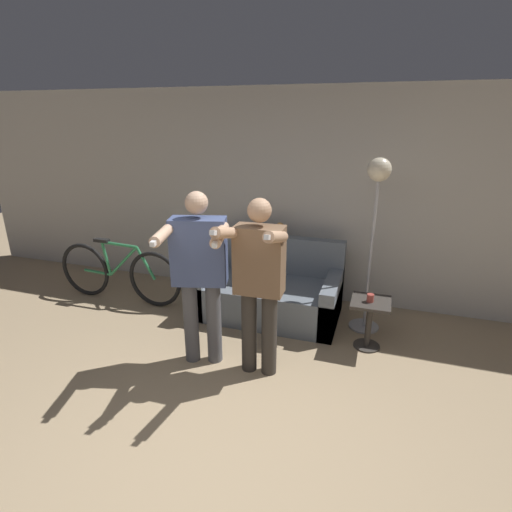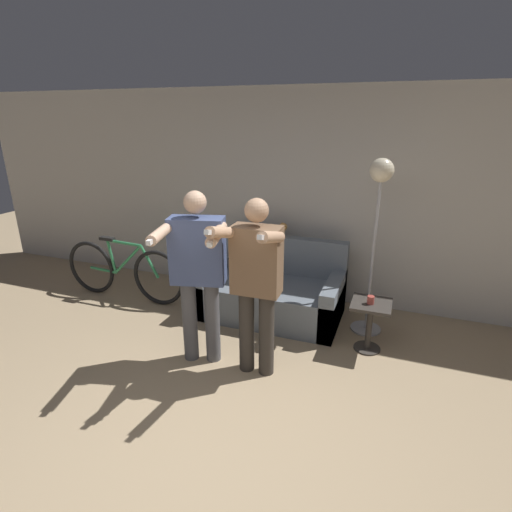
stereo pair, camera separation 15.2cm
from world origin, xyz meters
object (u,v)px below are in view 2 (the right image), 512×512
(person_left, at_px, (198,267))
(bicycle, at_px, (124,271))
(cup, at_px, (371,300))
(person_right, at_px, (256,278))
(floor_lamp, at_px, (378,202))
(cat, at_px, (273,229))
(side_table, at_px, (370,317))
(couch, at_px, (272,292))

(person_left, distance_m, bicycle, 1.92)
(cup, bearing_deg, person_right, -141.65)
(person_right, relative_size, floor_lamp, 0.87)
(cat, xyz_separation_m, floor_lamp, (1.22, -0.33, 0.49))
(person_right, height_order, side_table, person_right)
(couch, distance_m, side_table, 1.23)
(cup, relative_size, bicycle, 0.05)
(person_left, relative_size, cat, 3.66)
(couch, bearing_deg, cup, -20.21)
(floor_lamp, height_order, cup, floor_lamp)
(person_right, distance_m, floor_lamp, 1.54)
(bicycle, bearing_deg, person_left, -29.39)
(person_left, bearing_deg, couch, 59.11)
(couch, relative_size, floor_lamp, 0.87)
(person_right, relative_size, cup, 20.25)
(floor_lamp, distance_m, side_table, 1.16)
(person_right, xyz_separation_m, side_table, (0.94, 0.76, -0.58))
(cat, relative_size, floor_lamp, 0.24)
(couch, height_order, bicycle, couch)
(cat, height_order, cup, cat)
(cup, bearing_deg, couch, 159.79)
(floor_lamp, bearing_deg, person_left, -141.16)
(person_left, height_order, person_right, person_left)
(bicycle, bearing_deg, side_table, -2.63)
(person_right, xyz_separation_m, cat, (-0.34, 1.49, 0.01))
(cat, bearing_deg, bicycle, -161.82)
(cup, bearing_deg, floor_lamp, 96.19)
(person_right, relative_size, side_table, 3.13)
(couch, height_order, floor_lamp, floor_lamp)
(person_left, distance_m, cat, 1.51)
(person_right, height_order, bicycle, person_right)
(couch, bearing_deg, person_left, -106.03)
(bicycle, bearing_deg, cat, 18.18)
(couch, relative_size, person_right, 1.00)
(person_right, distance_m, side_table, 1.34)
(person_left, xyz_separation_m, cup, (1.49, 0.73, -0.41))
(person_left, xyz_separation_m, person_right, (0.56, -0.00, -0.02))
(person_left, bearing_deg, cat, 66.59)
(couch, relative_size, cat, 3.60)
(side_table, bearing_deg, person_left, -153.24)
(person_left, bearing_deg, side_table, 11.89)
(person_left, distance_m, side_table, 1.78)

